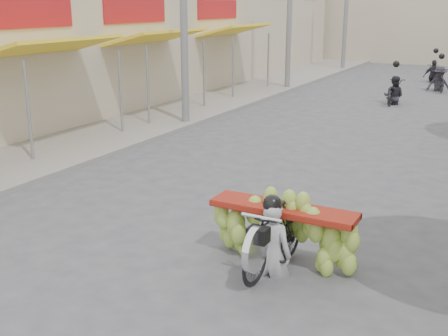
# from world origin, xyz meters

# --- Properties ---
(sidewalk_left) EXTENTS (4.00, 60.00, 0.12)m
(sidewalk_left) POSITION_xyz_m (-7.00, 15.00, 0.06)
(sidewalk_left) COLOR gray
(sidewalk_left) RESTS_ON ground
(shophouse_row_left) EXTENTS (9.77, 40.00, 6.00)m
(shophouse_row_left) POSITION_xyz_m (-11.98, 13.98, 3.00)
(shophouse_row_left) COLOR #C1B398
(shophouse_row_left) RESTS_ON ground
(utility_pole_back) EXTENTS (0.60, 0.24, 8.00)m
(utility_pole_back) POSITION_xyz_m (-5.40, 30.00, 4.03)
(utility_pole_back) COLOR slate
(utility_pole_back) RESTS_ON ground
(banana_motorbike) EXTENTS (2.25, 1.89, 2.07)m
(banana_motorbike) POSITION_xyz_m (1.32, 3.70, 0.69)
(banana_motorbike) COLOR black
(banana_motorbike) RESTS_ON ground
(bg_motorbike_a) EXTENTS (0.81, 1.69, 1.95)m
(bg_motorbike_a) POSITION_xyz_m (-0.17, 19.23, 0.74)
(bg_motorbike_a) COLOR black
(bg_motorbike_a) RESTS_ON ground
(bg_motorbike_b) EXTENTS (1.18, 1.95, 1.95)m
(bg_motorbike_b) POSITION_xyz_m (0.94, 23.59, 0.83)
(bg_motorbike_b) COLOR black
(bg_motorbike_b) RESTS_ON ground
(bg_motorbike_c) EXTENTS (1.09, 1.61, 1.95)m
(bg_motorbike_c) POSITION_xyz_m (0.27, 26.66, 0.82)
(bg_motorbike_c) COLOR black
(bg_motorbike_c) RESTS_ON ground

